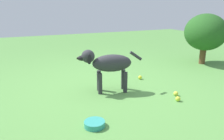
# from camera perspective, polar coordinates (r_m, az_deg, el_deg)

# --- Properties ---
(ground) EXTENTS (14.00, 14.00, 0.00)m
(ground) POSITION_cam_1_polar(r_m,az_deg,el_deg) (3.37, -2.02, -4.80)
(ground) COLOR #548C42
(dog) EXTENTS (0.37, 0.91, 0.63)m
(dog) POSITION_cam_1_polar(r_m,az_deg,el_deg) (3.12, -0.99, 1.59)
(dog) COLOR #2D2D33
(dog) RESTS_ON ground
(tennis_ball_0) EXTENTS (0.07, 0.07, 0.07)m
(tennis_ball_0) POSITION_cam_1_polar(r_m,az_deg,el_deg) (3.21, 16.28, -5.91)
(tennis_ball_0) COLOR #CFD73E
(tennis_ball_0) RESTS_ON ground
(tennis_ball_1) EXTENTS (0.07, 0.07, 0.07)m
(tennis_ball_1) POSITION_cam_1_polar(r_m,az_deg,el_deg) (3.80, 7.33, -1.91)
(tennis_ball_1) COLOR yellow
(tennis_ball_1) RESTS_ON ground
(tennis_ball_2) EXTENTS (0.07, 0.07, 0.07)m
(tennis_ball_2) POSITION_cam_1_polar(r_m,az_deg,el_deg) (3.05, 16.79, -7.19)
(tennis_ball_2) COLOR #C9D639
(tennis_ball_2) RESTS_ON ground
(water_bowl) EXTENTS (0.22, 0.22, 0.06)m
(water_bowl) POSITION_cam_1_polar(r_m,az_deg,el_deg) (2.35, -4.57, -13.82)
(water_bowl) COLOR teal
(water_bowl) RESTS_ON ground
(shrub_near) EXTENTS (0.91, 0.82, 1.07)m
(shrub_near) POSITION_cam_1_polar(r_m,az_deg,el_deg) (5.10, 23.12, 9.00)
(shrub_near) COLOR brown
(shrub_near) RESTS_ON ground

